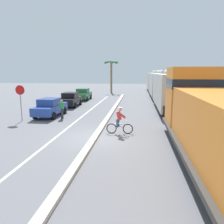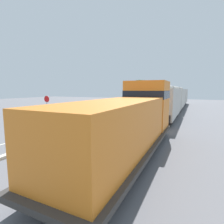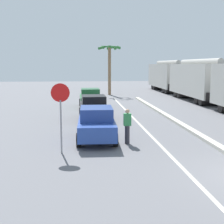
{
  "view_description": "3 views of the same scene",
  "coord_description": "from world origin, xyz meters",
  "px_view_note": "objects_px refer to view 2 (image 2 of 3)",
  "views": [
    {
      "loc": [
        2.51,
        -12.51,
        3.93
      ],
      "look_at": [
        0.86,
        1.3,
        1.35
      ],
      "focal_mm": 35.0,
      "sensor_mm": 36.0,
      "label": 1
    },
    {
      "loc": [
        8.94,
        -11.51,
        3.59
      ],
      "look_at": [
        3.31,
        0.39,
        1.9
      ],
      "focal_mm": 28.0,
      "sensor_mm": 36.0,
      "label": 2
    },
    {
      "loc": [
        -5.92,
        -8.93,
        3.62
      ],
      "look_at": [
        -4.24,
        8.21,
        1.0
      ],
      "focal_mm": 50.0,
      "sensor_mm": 36.0,
      "label": 3
    }
  ],
  "objects_px": {
    "hopper_car_trailing": "(180,96)",
    "parked_car_blue": "(69,112)",
    "cyclist": "(94,123)",
    "hopper_car_lead": "(165,103)",
    "palm_tree_near": "(141,86)",
    "parked_car_green": "(110,105)",
    "parked_car_black": "(93,108)",
    "hopper_car_middle": "(175,98)",
    "stop_sign": "(47,103)",
    "pedestrian_by_cars": "(74,113)",
    "locomotive": "(131,122)"
  },
  "relations": [
    {
      "from": "hopper_car_lead",
      "to": "parked_car_green",
      "type": "bearing_deg",
      "value": 145.21
    },
    {
      "from": "parked_car_blue",
      "to": "locomotive",
      "type": "bearing_deg",
      "value": -36.36
    },
    {
      "from": "parked_car_black",
      "to": "cyclist",
      "type": "xyz_separation_m",
      "value": [
        6.51,
        -10.52,
        0.0
      ]
    },
    {
      "from": "locomotive",
      "to": "hopper_car_trailing",
      "type": "bearing_deg",
      "value": 90.0
    },
    {
      "from": "hopper_car_trailing",
      "to": "stop_sign",
      "type": "xyz_separation_m",
      "value": [
        -12.56,
        -29.33,
        -0.05
      ]
    },
    {
      "from": "hopper_car_middle",
      "to": "palm_tree_near",
      "type": "xyz_separation_m",
      "value": [
        -8.32,
        7.09,
        2.48
      ]
    },
    {
      "from": "cyclist",
      "to": "parked_car_blue",
      "type": "bearing_deg",
      "value": 143.81
    },
    {
      "from": "hopper_car_trailing",
      "to": "parked_car_blue",
      "type": "relative_size",
      "value": 2.5
    },
    {
      "from": "cyclist",
      "to": "stop_sign",
      "type": "xyz_separation_m",
      "value": [
        -8.14,
        2.75,
        1.21
      ]
    },
    {
      "from": "stop_sign",
      "to": "parked_car_black",
      "type": "bearing_deg",
      "value": 78.15
    },
    {
      "from": "hopper_car_lead",
      "to": "palm_tree_near",
      "type": "relative_size",
      "value": 1.76
    },
    {
      "from": "hopper_car_middle",
      "to": "stop_sign",
      "type": "relative_size",
      "value": 3.68
    },
    {
      "from": "hopper_car_trailing",
      "to": "parked_car_black",
      "type": "bearing_deg",
      "value": -116.87
    },
    {
      "from": "parked_car_blue",
      "to": "cyclist",
      "type": "xyz_separation_m",
      "value": [
        6.6,
        -4.83,
        0.0
      ]
    },
    {
      "from": "hopper_car_trailing",
      "to": "palm_tree_near",
      "type": "bearing_deg",
      "value": -151.52
    },
    {
      "from": "hopper_car_lead",
      "to": "hopper_car_middle",
      "type": "xyz_separation_m",
      "value": [
        0.0,
        11.6,
        0.0
      ]
    },
    {
      "from": "hopper_car_trailing",
      "to": "parked_car_blue",
      "type": "xyz_separation_m",
      "value": [
        -11.01,
        -27.25,
        -1.26
      ]
    },
    {
      "from": "hopper_car_lead",
      "to": "parked_car_black",
      "type": "xyz_separation_m",
      "value": [
        -10.92,
        1.64,
        -1.26
      ]
    },
    {
      "from": "parked_car_blue",
      "to": "hopper_car_lead",
      "type": "bearing_deg",
      "value": 20.2
    },
    {
      "from": "parked_car_green",
      "to": "pedestrian_by_cars",
      "type": "relative_size",
      "value": 2.61
    },
    {
      "from": "hopper_car_trailing",
      "to": "cyclist",
      "type": "distance_m",
      "value": 32.4
    },
    {
      "from": "hopper_car_trailing",
      "to": "locomotive",
      "type": "bearing_deg",
      "value": -90.0
    },
    {
      "from": "parked_car_blue",
      "to": "pedestrian_by_cars",
      "type": "bearing_deg",
      "value": -31.46
    },
    {
      "from": "hopper_car_middle",
      "to": "parked_car_black",
      "type": "xyz_separation_m",
      "value": [
        -10.92,
        -9.96,
        -1.26
      ]
    },
    {
      "from": "hopper_car_middle",
      "to": "parked_car_black",
      "type": "bearing_deg",
      "value": -137.65
    },
    {
      "from": "hopper_car_middle",
      "to": "pedestrian_by_cars",
      "type": "height_order",
      "value": "hopper_car_middle"
    },
    {
      "from": "hopper_car_lead",
      "to": "parked_car_green",
      "type": "height_order",
      "value": "hopper_car_lead"
    },
    {
      "from": "parked_car_black",
      "to": "parked_car_green",
      "type": "height_order",
      "value": "same"
    },
    {
      "from": "parked_car_black",
      "to": "pedestrian_by_cars",
      "type": "xyz_separation_m",
      "value": [
        1.3,
        -6.54,
        0.03
      ]
    },
    {
      "from": "locomotive",
      "to": "parked_car_green",
      "type": "relative_size",
      "value": 2.74
    },
    {
      "from": "parked_car_blue",
      "to": "cyclist",
      "type": "bearing_deg",
      "value": -36.19
    },
    {
      "from": "hopper_car_lead",
      "to": "pedestrian_by_cars",
      "type": "xyz_separation_m",
      "value": [
        -9.63,
        -4.9,
        -1.23
      ]
    },
    {
      "from": "hopper_car_middle",
      "to": "parked_car_green",
      "type": "relative_size",
      "value": 2.5
    },
    {
      "from": "hopper_car_trailing",
      "to": "parked_car_black",
      "type": "height_order",
      "value": "hopper_car_trailing"
    },
    {
      "from": "parked_car_black",
      "to": "cyclist",
      "type": "bearing_deg",
      "value": -58.24
    },
    {
      "from": "parked_car_blue",
      "to": "cyclist",
      "type": "relative_size",
      "value": 2.47
    },
    {
      "from": "hopper_car_trailing",
      "to": "parked_car_black",
      "type": "distance_m",
      "value": 24.2
    },
    {
      "from": "hopper_car_trailing",
      "to": "cyclist",
      "type": "xyz_separation_m",
      "value": [
        -4.41,
        -32.08,
        -1.26
      ]
    },
    {
      "from": "pedestrian_by_cars",
      "to": "stop_sign",
      "type": "bearing_deg",
      "value": -157.12
    },
    {
      "from": "hopper_car_middle",
      "to": "stop_sign",
      "type": "xyz_separation_m",
      "value": [
        -12.56,
        -17.73,
        -0.05
      ]
    },
    {
      "from": "palm_tree_near",
      "to": "pedestrian_by_cars",
      "type": "relative_size",
      "value": 3.72
    },
    {
      "from": "parked_car_black",
      "to": "pedestrian_by_cars",
      "type": "height_order",
      "value": "same"
    },
    {
      "from": "locomotive",
      "to": "hopper_car_lead",
      "type": "xyz_separation_m",
      "value": [
        0.0,
        12.16,
        0.28
      ]
    },
    {
      "from": "parked_car_blue",
      "to": "cyclist",
      "type": "height_order",
      "value": "cyclist"
    },
    {
      "from": "stop_sign",
      "to": "parked_car_blue",
      "type": "bearing_deg",
      "value": 53.4
    },
    {
      "from": "hopper_car_lead",
      "to": "palm_tree_near",
      "type": "distance_m",
      "value": 20.61
    },
    {
      "from": "stop_sign",
      "to": "palm_tree_near",
      "type": "distance_m",
      "value": 25.31
    },
    {
      "from": "hopper_car_middle",
      "to": "stop_sign",
      "type": "distance_m",
      "value": 21.73
    },
    {
      "from": "hopper_car_lead",
      "to": "hopper_car_trailing",
      "type": "relative_size",
      "value": 1.0
    },
    {
      "from": "cyclist",
      "to": "pedestrian_by_cars",
      "type": "bearing_deg",
      "value": 142.64
    }
  ]
}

